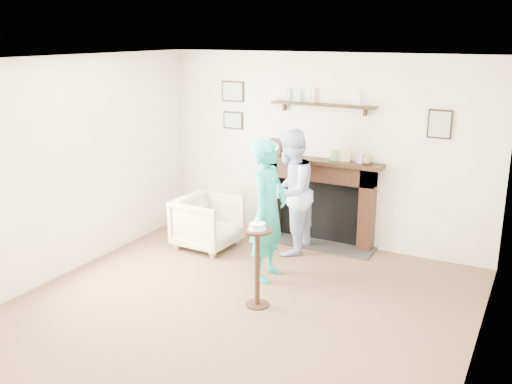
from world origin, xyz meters
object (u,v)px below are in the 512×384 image
Objects in this scene: pedestal_table at (257,252)px; armchair at (208,247)px; woman at (268,277)px; man at (289,252)px.

armchair is at bearing 138.84° from pedestal_table.
woman is 0.94m from pedestal_table.
armchair is 0.47× the size of man.
man is 1.66× the size of pedestal_table.
man is 0.99× the size of woman.
pedestal_table reaches higher than woman.
armchair is 1.90m from pedestal_table.
pedestal_table is at bearing -164.41° from woman.
pedestal_table reaches higher than armchair.
armchair is 0.78× the size of pedestal_table.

